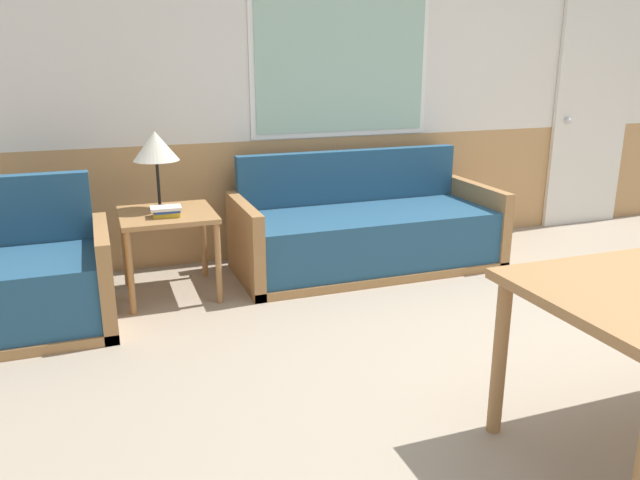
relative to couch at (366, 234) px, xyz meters
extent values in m
plane|color=gray|center=(0.40, -2.07, -0.26)|extent=(16.00, 16.00, 0.00)
cube|color=tan|center=(0.40, 0.56, 0.20)|extent=(7.20, 0.06, 0.92)
cube|color=silver|center=(0.40, 0.56, 1.55)|extent=(7.20, 0.06, 1.78)
cube|color=white|center=(0.00, 0.52, 1.23)|extent=(1.46, 0.01, 1.12)
cube|color=#99BCA8|center=(0.00, 0.52, 1.23)|extent=(1.38, 0.02, 1.04)
cube|color=#9E7042|center=(0.00, -0.02, -0.23)|extent=(1.95, 0.83, 0.06)
cube|color=navy|center=(0.00, -0.04, -0.01)|extent=(1.79, 0.75, 0.38)
cube|color=navy|center=(0.00, 0.35, 0.38)|extent=(1.79, 0.10, 0.40)
cube|color=#9E7042|center=(-0.93, -0.02, 0.03)|extent=(0.08, 0.83, 0.58)
cube|color=#9E7042|center=(0.93, -0.02, 0.03)|extent=(0.08, 0.83, 0.58)
cube|color=#9E7042|center=(-2.23, -0.37, -0.23)|extent=(0.82, 0.77, 0.06)
cube|color=navy|center=(-2.23, -0.39, -0.01)|extent=(0.66, 0.69, 0.38)
cube|color=navy|center=(-2.23, -0.03, 0.39)|extent=(0.66, 0.10, 0.42)
cube|color=#9E7042|center=(-1.86, -0.37, 0.03)|extent=(0.08, 0.77, 0.58)
cube|color=#9E7042|center=(-1.45, -0.06, 0.29)|extent=(0.60, 0.60, 0.03)
cylinder|color=#9E7042|center=(-1.72, -0.33, 0.00)|extent=(0.04, 0.04, 0.53)
cylinder|color=#9E7042|center=(-1.18, -0.33, 0.00)|extent=(0.04, 0.04, 0.53)
cylinder|color=#9E7042|center=(-1.72, 0.21, 0.00)|extent=(0.04, 0.04, 0.53)
cylinder|color=#9E7042|center=(-1.18, 0.21, 0.00)|extent=(0.04, 0.04, 0.53)
cylinder|color=black|center=(-1.48, 0.05, 0.31)|extent=(0.12, 0.12, 0.02)
cylinder|color=black|center=(-1.48, 0.05, 0.47)|extent=(0.02, 0.02, 0.30)
cone|color=beige|center=(-1.48, 0.05, 0.72)|extent=(0.29, 0.29, 0.19)
cube|color=gold|center=(-1.46, -0.16, 0.32)|extent=(0.18, 0.14, 0.03)
cube|color=#234799|center=(-1.46, -0.16, 0.34)|extent=(0.16, 0.12, 0.02)
cube|color=white|center=(-1.47, -0.17, 0.36)|extent=(0.19, 0.13, 0.02)
cylinder|color=#9E7042|center=(-0.37, -2.15, 0.08)|extent=(0.06, 0.06, 0.68)
cube|color=silver|center=(2.46, 0.51, 0.75)|extent=(0.82, 0.04, 2.03)
sphere|color=silver|center=(2.17, 0.47, 0.71)|extent=(0.06, 0.06, 0.06)
camera|label=1|loc=(-1.86, -4.08, 1.28)|focal=35.00mm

